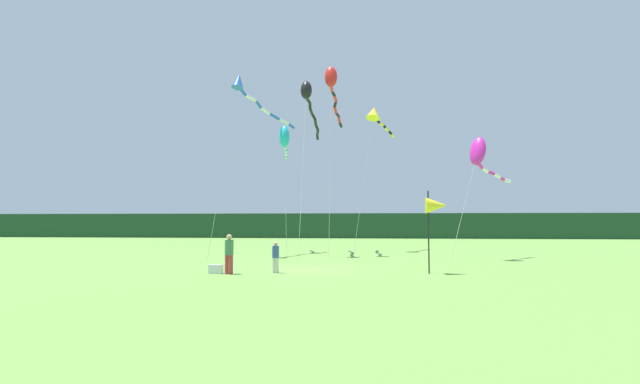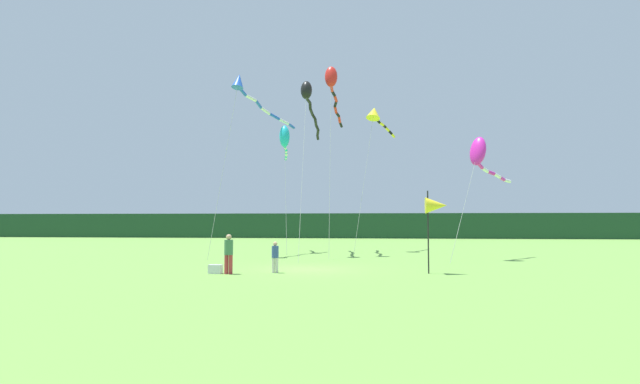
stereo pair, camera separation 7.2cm
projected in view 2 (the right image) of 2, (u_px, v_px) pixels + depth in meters
The scene contains 12 objects.
ground_plane at pixel (306, 269), 22.38m from camera, with size 120.00×120.00×0.00m, color #6B9E42.
distant_treeline at pixel (351, 226), 67.13m from camera, with size 108.00×3.63×3.39m, color #1E4228.
person_adult at pixel (229, 252), 20.40m from camera, with size 0.37×0.37×1.67m.
person_child at pixel (275, 255), 20.85m from camera, with size 0.30×0.30×1.35m.
cooler_box at pixel (215, 269), 20.55m from camera, with size 0.56×0.33×0.38m, color silver.
banner_flag_pole at pixel (436, 206), 20.64m from camera, with size 0.90×0.70×3.53m.
kite_black at pixel (308, 99), 32.34m from camera, with size 0.80×11.35×11.52m.
kite_red at pixel (333, 85), 33.20m from camera, with size 0.88×10.27×12.71m.
kite_magenta at pixel (480, 154), 28.40m from camera, with size 4.74×5.53×7.29m.
kite_cyan at pixel (285, 138), 35.39m from camera, with size 1.22×5.51×9.34m.
kite_yellow at pixel (375, 115), 37.13m from camera, with size 3.24×6.41×11.13m.
kite_blue at pixel (248, 91), 32.17m from camera, with size 3.78×8.57×11.87m.
Camera 2 is at (3.11, -22.36, 2.18)m, focal length 27.15 mm.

